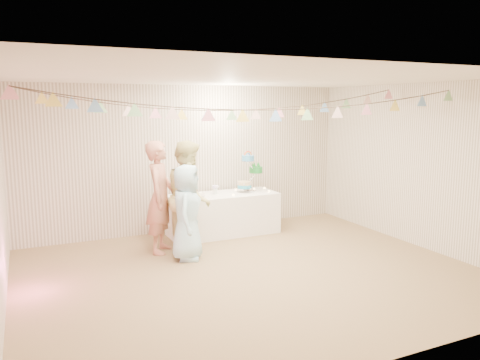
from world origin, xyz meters
name	(u,v)px	position (x,y,z in m)	size (l,w,h in m)	color
floor	(251,273)	(0.00, 0.00, 0.00)	(6.00, 6.00, 0.00)	olive
ceiling	(252,78)	(0.00, 0.00, 2.60)	(6.00, 6.00, 0.00)	silver
back_wall	(190,159)	(0.00, 2.50, 1.30)	(6.00, 6.00, 0.00)	silver
front_wall	(385,221)	(0.00, -2.50, 1.30)	(6.00, 6.00, 0.00)	silver
right_wall	(421,166)	(3.00, 0.00, 1.30)	(5.00, 5.00, 0.00)	silver
table	(223,214)	(0.42, 1.97, 0.36)	(1.91, 0.76, 0.72)	white
cake_stand	(250,171)	(0.97, 2.02, 1.09)	(0.61, 0.36, 0.68)	silver
cake_bottom	(244,186)	(0.82, 1.96, 0.84)	(0.31, 0.31, 0.15)	#2BA4CD
cake_middle	(257,169)	(1.15, 2.11, 1.11)	(0.27, 0.27, 0.22)	#1A792A
cake_top_tier	(248,155)	(0.91, 1.99, 1.38)	(0.25, 0.25, 0.19)	#3E8EC5
platter	(194,195)	(-0.13, 1.92, 0.76)	(0.37, 0.37, 0.02)	white
posy	(215,188)	(0.29, 2.02, 0.83)	(0.14, 0.14, 0.16)	white
person_adult_a	(160,197)	(-0.85, 1.44, 0.86)	(0.63, 0.41, 1.73)	tan
person_adult_b	(189,197)	(-0.45, 1.26, 0.87)	(0.84, 0.66, 1.73)	#DBD387
person_child	(187,212)	(-0.59, 0.94, 0.71)	(0.69, 0.45, 1.41)	#B4E9FF
bunting_back	(219,99)	(0.00, 1.10, 2.35)	(5.60, 1.10, 0.40)	pink
bunting_front	(259,100)	(0.00, -0.20, 2.32)	(5.60, 0.90, 0.36)	#72A5E5
tealight_0	(182,198)	(-0.38, 1.82, 0.73)	(0.04, 0.04, 0.03)	#FFD88C
tealight_1	(201,193)	(0.07, 2.15, 0.73)	(0.04, 0.04, 0.03)	#FFD88C
tealight_2	(233,195)	(0.52, 1.75, 0.73)	(0.04, 0.04, 0.03)	#FFD88C
tealight_3	(236,190)	(0.77, 2.19, 0.73)	(0.04, 0.04, 0.03)	#FFD88C
tealight_4	(269,191)	(1.24, 1.79, 0.73)	(0.04, 0.04, 0.03)	#FFD88C
tealight_5	(264,188)	(1.32, 2.12, 0.73)	(0.04, 0.04, 0.03)	#FFD88C
tealight_6	(254,189)	(1.10, 2.11, 0.73)	(0.04, 0.04, 0.03)	#FFD88C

